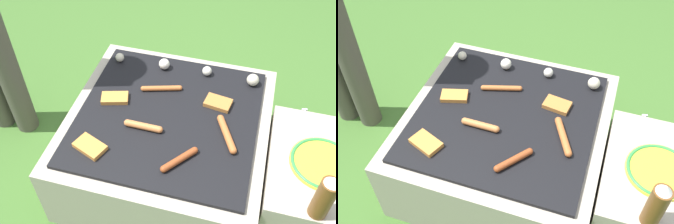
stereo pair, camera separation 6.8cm
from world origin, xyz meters
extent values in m
plane|color=#3D6628|center=(0.00, 0.00, 0.00)|extent=(14.00, 14.00, 0.00)
cube|color=#A89E8C|center=(0.00, 0.00, 0.18)|extent=(0.87, 0.87, 0.35)
cube|color=black|center=(0.00, 0.00, 0.36)|extent=(0.77, 0.77, 0.02)
cube|color=#A89E8C|center=(0.65, -0.08, 0.19)|extent=(0.41, 0.54, 0.37)
cylinder|color=#4C473D|center=(-0.81, 0.06, 0.39)|extent=(0.11, 0.11, 0.78)
cylinder|color=#B7602D|center=(-0.07, 0.15, 0.38)|extent=(0.17, 0.07, 0.02)
sphere|color=#B7602D|center=(0.01, 0.17, 0.38)|extent=(0.02, 0.02, 0.02)
sphere|color=#B7602D|center=(-0.15, 0.12, 0.38)|extent=(0.02, 0.02, 0.02)
cylinder|color=#C6753D|center=(-0.08, -0.10, 0.39)|extent=(0.14, 0.03, 0.03)
sphere|color=#C6753D|center=(-0.01, -0.10, 0.39)|extent=(0.03, 0.03, 0.03)
sphere|color=#C6753D|center=(-0.15, -0.10, 0.39)|extent=(0.03, 0.03, 0.03)
cylinder|color=#B7602D|center=(0.26, -0.05, 0.39)|extent=(0.11, 0.17, 0.03)
sphere|color=#B7602D|center=(0.22, 0.03, 0.39)|extent=(0.03, 0.03, 0.03)
sphere|color=#B7602D|center=(0.30, -0.13, 0.39)|extent=(0.03, 0.03, 0.03)
cylinder|color=#93421E|center=(0.11, -0.23, 0.39)|extent=(0.12, 0.14, 0.03)
sphere|color=#93421E|center=(0.16, -0.17, 0.39)|extent=(0.03, 0.03, 0.03)
sphere|color=#93421E|center=(0.06, -0.29, 0.39)|extent=(0.03, 0.03, 0.03)
cube|color=#D18438|center=(-0.25, -0.26, 0.38)|extent=(0.15, 0.12, 0.02)
cube|color=#B27033|center=(0.20, 0.12, 0.38)|extent=(0.13, 0.09, 0.02)
cube|color=#D18438|center=(-0.26, 0.03, 0.38)|extent=(0.13, 0.10, 0.02)
sphere|color=beige|center=(-0.33, 0.30, 0.39)|extent=(0.04, 0.04, 0.04)
sphere|color=silver|center=(-0.10, 0.30, 0.40)|extent=(0.05, 0.05, 0.05)
sphere|color=silver|center=(0.11, 0.31, 0.39)|extent=(0.04, 0.04, 0.04)
sphere|color=beige|center=(0.33, 0.29, 0.40)|extent=(0.06, 0.06, 0.06)
cylinder|color=yellow|center=(0.65, -0.10, 0.38)|extent=(0.26, 0.26, 0.01)
torus|color=#338C3F|center=(0.65, -0.10, 0.38)|extent=(0.25, 0.25, 0.01)
cylinder|color=brown|center=(0.63, -0.32, 0.46)|extent=(0.07, 0.07, 0.18)
cone|color=white|center=(0.63, -0.32, 0.57)|extent=(0.05, 0.05, 0.03)
cylinder|color=silver|center=(0.59, 0.10, 0.38)|extent=(0.05, 0.17, 0.01)
cube|color=silver|center=(0.57, 0.19, 0.38)|extent=(0.03, 0.01, 0.01)
camera|label=1|loc=(0.31, -1.12, 1.61)|focal=42.00mm
camera|label=2|loc=(0.37, -1.10, 1.61)|focal=42.00mm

